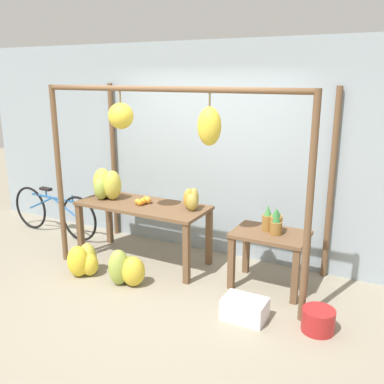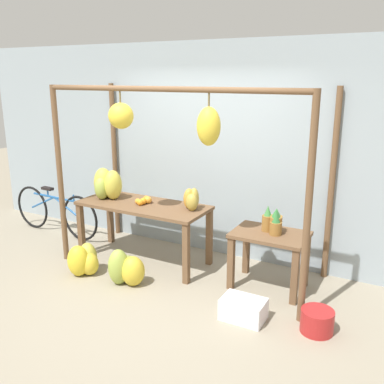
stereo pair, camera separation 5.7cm
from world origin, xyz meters
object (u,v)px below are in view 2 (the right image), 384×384
object	(u,v)px
pineapple_cluster	(274,222)
parked_bicycle	(55,211)
banana_pile_ground_right	(126,268)
fruit_crate_white	(243,309)
papaya_pile	(192,200)
banana_pile_on_table	(107,185)
blue_bucket	(317,321)
banana_pile_ground_left	(84,260)
orange_pile	(145,201)

from	to	relation	value
pineapple_cluster	parked_bicycle	size ratio (longest dim) A/B	0.17
pineapple_cluster	banana_pile_ground_right	bearing A→B (deg)	-154.57
parked_bicycle	banana_pile_ground_right	bearing A→B (deg)	-22.60
fruit_crate_white	papaya_pile	distance (m)	1.52
pineapple_cluster	papaya_pile	world-z (taller)	papaya_pile
banana_pile_on_table	blue_bucket	distance (m)	3.11
banana_pile_ground_left	banana_pile_ground_right	size ratio (longest dim) A/B	0.86
banana_pile_on_table	banana_pile_ground_right	xyz separation A→B (m)	(0.73, -0.62, -0.78)
banana_pile_ground_left	papaya_pile	size ratio (longest dim) A/B	1.74
parked_bicycle	pineapple_cluster	bearing A→B (deg)	-1.28
fruit_crate_white	papaya_pile	world-z (taller)	papaya_pile
blue_bucket	banana_pile_ground_left	bearing A→B (deg)	-177.69
orange_pile	banana_pile_ground_right	size ratio (longest dim) A/B	0.45
banana_pile_ground_left	blue_bucket	distance (m)	2.80
orange_pile	pineapple_cluster	distance (m)	1.69
banana_pile_on_table	banana_pile_ground_left	world-z (taller)	banana_pile_on_table
banana_pile_on_table	parked_bicycle	world-z (taller)	banana_pile_on_table
blue_bucket	fruit_crate_white	bearing A→B (deg)	-169.70
blue_bucket	parked_bicycle	xyz separation A→B (m)	(-4.14, 0.75, 0.24)
pineapple_cluster	banana_pile_ground_left	xyz separation A→B (m)	(-2.12, -0.78, -0.60)
banana_pile_on_table	fruit_crate_white	bearing A→B (deg)	-17.17
banana_pile_on_table	papaya_pile	world-z (taller)	banana_pile_on_table
banana_pile_on_table	blue_bucket	world-z (taller)	banana_pile_on_table
pineapple_cluster	fruit_crate_white	bearing A→B (deg)	-91.58
banana_pile_on_table	papaya_pile	bearing A→B (deg)	4.95
pineapple_cluster	parked_bicycle	bearing A→B (deg)	178.72
orange_pile	fruit_crate_white	world-z (taller)	orange_pile
banana_pile_ground_right	blue_bucket	distance (m)	2.21
fruit_crate_white	parked_bicycle	distance (m)	3.56
orange_pile	blue_bucket	xyz separation A→B (m)	(2.37, -0.59, -0.71)
pineapple_cluster	papaya_pile	bearing A→B (deg)	-179.92
banana_pile_on_table	fruit_crate_white	size ratio (longest dim) A/B	1.04
banana_pile_ground_right	papaya_pile	bearing A→B (deg)	56.25
fruit_crate_white	parked_bicycle	world-z (taller)	parked_bicycle
banana_pile_on_table	parked_bicycle	xyz separation A→B (m)	(-1.20, 0.18, -0.61)
banana_pile_on_table	orange_pile	xyz separation A→B (m)	(0.58, 0.03, -0.14)
banana_pile_on_table	orange_pile	bearing A→B (deg)	2.53
orange_pile	banana_pile_ground_left	size ratio (longest dim) A/B	0.51
fruit_crate_white	pineapple_cluster	bearing A→B (deg)	88.42
banana_pile_on_table	pineapple_cluster	xyz separation A→B (m)	(2.26, 0.11, -0.18)
papaya_pile	banana_pile_on_table	bearing A→B (deg)	-175.05
fruit_crate_white	blue_bucket	world-z (taller)	blue_bucket
pineapple_cluster	fruit_crate_white	xyz separation A→B (m)	(-0.02, -0.80, -0.67)
banana_pile_ground_left	fruit_crate_white	size ratio (longest dim) A/B	1.06
pineapple_cluster	banana_pile_ground_right	distance (m)	1.80
pineapple_cluster	papaya_pile	distance (m)	1.05
blue_bucket	papaya_pile	xyz separation A→B (m)	(-1.72, 0.67, 0.79)
banana_pile_on_table	blue_bucket	bearing A→B (deg)	-10.88
banana_pile_ground_right	parked_bicycle	distance (m)	2.10
banana_pile_ground_left	parked_bicycle	distance (m)	1.61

